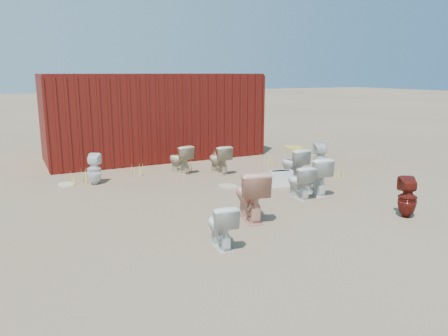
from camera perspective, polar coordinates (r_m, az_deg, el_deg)
name	(u,v)px	position (r m, az deg, el deg)	size (l,w,h in m)	color
ground	(238,202)	(8.41, 1.84, -4.45)	(100.00, 100.00, 0.00)	brown
shipping_container	(153,116)	(12.92, -9.24, 6.74)	(6.00, 2.40, 2.40)	#4D110C
toilet_front_a	(221,225)	(6.22, -0.44, -7.49)	(0.36, 0.63, 0.64)	white
toilet_front_pink	(250,195)	(7.34, 3.44, -3.49)	(0.48, 0.84, 0.86)	#E79F85
toilet_front_c	(314,175)	(9.04, 11.68, -0.96)	(0.43, 0.76, 0.77)	white
toilet_front_maroon	(407,198)	(8.08, 22.84, -3.57)	(0.31, 0.32, 0.70)	#5C160F
toilet_front_e	(299,182)	(8.72, 9.78, -1.76)	(0.37, 0.65, 0.66)	white
toilet_back_a	(94,169)	(10.05, -16.61, -0.15)	(0.31, 0.32, 0.69)	white
toilet_back_beige_left	(180,159)	(10.75, -5.79, 1.15)	(0.39, 0.69, 0.70)	beige
toilet_back_beige_right	(219,159)	(10.68, -0.66, 1.14)	(0.39, 0.69, 0.70)	beige
toilet_back_yellowlid	(293,164)	(10.13, 9.06, 0.50)	(0.42, 0.74, 0.75)	white
toilet_back_e	(320,159)	(10.77, 12.48, 1.14)	(0.35, 0.36, 0.78)	silver
yellow_lid	(294,147)	(10.05, 9.14, 2.67)	(0.38, 0.48, 0.03)	gold
loose_tank	(281,178)	(9.59, 7.43, -1.35)	(0.50, 0.20, 0.35)	white
loose_lid_near	(228,186)	(9.49, 0.59, -2.41)	(0.38, 0.49, 0.02)	tan
loose_lid_far	(67,184)	(10.26, -19.85, -2.03)	(0.36, 0.47, 0.02)	beige
weed_clump_a	(79,177)	(10.22, -18.44, -1.15)	(0.36, 0.36, 0.31)	#B5AC48
weed_clump_b	(185,166)	(10.95, -5.16, 0.22)	(0.32, 0.32, 0.27)	#B5AC48
weed_clump_c	(267,159)	(11.84, 5.69, 1.20)	(0.36, 0.36, 0.30)	#B5AC48
weed_clump_d	(137,170)	(10.71, -11.30, -0.23)	(0.30, 0.30, 0.28)	#B5AC48
weed_clump_e	(218,157)	(11.96, -0.78, 1.44)	(0.34, 0.34, 0.33)	#B5AC48
weed_clump_f	(340,172)	(10.69, 14.93, -0.57)	(0.28, 0.28, 0.23)	#B5AC48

